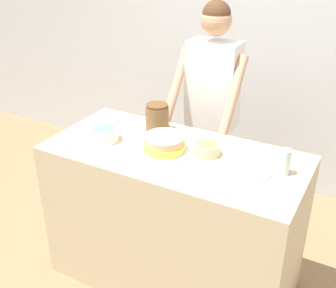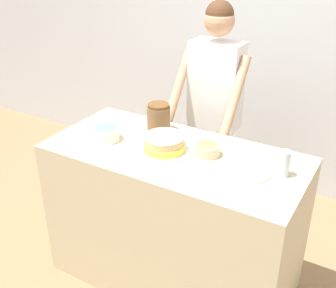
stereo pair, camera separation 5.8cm
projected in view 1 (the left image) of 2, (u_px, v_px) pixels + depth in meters
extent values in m
cube|color=silver|center=(262.00, 36.00, 3.40)|extent=(10.00, 0.05, 2.60)
cube|color=#C6B793|center=(174.00, 218.00, 2.61)|extent=(1.50, 0.70, 0.94)
cylinder|color=#2D2D38|center=(199.00, 171.00, 3.25)|extent=(0.10, 0.10, 0.81)
cylinder|color=#2D2D38|center=(218.00, 176.00, 3.18)|extent=(0.10, 0.10, 0.81)
cube|color=white|center=(213.00, 85.00, 2.89)|extent=(0.35, 0.19, 0.61)
cylinder|color=tan|center=(175.00, 88.00, 2.86)|extent=(0.06, 0.38, 0.51)
cylinder|color=tan|center=(232.00, 99.00, 2.68)|extent=(0.06, 0.38, 0.51)
sphere|color=tan|center=(216.00, 20.00, 2.70)|extent=(0.20, 0.20, 0.20)
sphere|color=#51331E|center=(217.00, 14.00, 2.68)|extent=(0.19, 0.19, 0.19)
cylinder|color=silver|center=(164.00, 151.00, 2.40)|extent=(0.31, 0.31, 0.01)
cylinder|color=#F2DB4C|center=(164.00, 147.00, 2.39)|extent=(0.24, 0.24, 0.04)
cylinder|color=#DBB275|center=(164.00, 140.00, 2.37)|extent=(0.22, 0.22, 0.04)
cylinder|color=white|center=(164.00, 136.00, 2.36)|extent=(0.22, 0.22, 0.01)
cylinder|color=beige|center=(207.00, 149.00, 2.36)|extent=(0.15, 0.15, 0.07)
cylinder|color=#F2DB4C|center=(207.00, 145.00, 2.35)|extent=(0.12, 0.12, 0.01)
cylinder|color=white|center=(105.00, 135.00, 2.51)|extent=(0.16, 0.16, 0.08)
cylinder|color=#60B7E0|center=(104.00, 129.00, 2.50)|extent=(0.14, 0.14, 0.01)
cylinder|color=silver|center=(284.00, 162.00, 2.15)|extent=(0.06, 0.06, 0.14)
cylinder|color=white|center=(246.00, 170.00, 2.21)|extent=(0.27, 0.27, 0.01)
cylinder|color=brown|center=(157.00, 119.00, 2.62)|extent=(0.14, 0.14, 0.16)
cylinder|color=brown|center=(157.00, 106.00, 2.58)|extent=(0.13, 0.13, 0.02)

